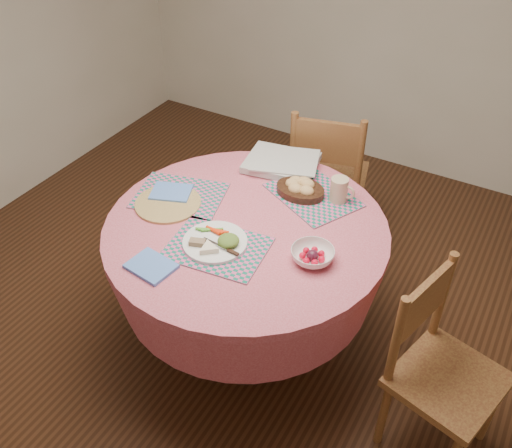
# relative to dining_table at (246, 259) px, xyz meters

# --- Properties ---
(ground) EXTENTS (4.00, 4.00, 0.00)m
(ground) POSITION_rel_dining_table_xyz_m (0.00, 0.00, -0.56)
(ground) COLOR #331C0F
(ground) RESTS_ON ground
(dining_table) EXTENTS (1.24, 1.24, 0.75)m
(dining_table) POSITION_rel_dining_table_xyz_m (0.00, 0.00, 0.00)
(dining_table) COLOR #D26279
(dining_table) RESTS_ON ground
(chair_right) EXTENTS (0.47, 0.49, 0.87)m
(chair_right) POSITION_rel_dining_table_xyz_m (0.92, -0.07, -0.10)
(chair_right) COLOR brown
(chair_right) RESTS_ON ground
(chair_back) EXTENTS (0.52, 0.51, 0.93)m
(chair_back) POSITION_rel_dining_table_xyz_m (-0.00, 0.90, -0.07)
(chair_back) COLOR brown
(chair_back) RESTS_ON ground
(placemat_front) EXTENTS (0.43, 0.34, 0.01)m
(placemat_front) POSITION_rel_dining_table_xyz_m (-0.03, -0.19, 0.20)
(placemat_front) COLOR #136D58
(placemat_front) RESTS_ON dining_table
(placemat_left) EXTENTS (0.46, 0.39, 0.01)m
(placemat_left) POSITION_rel_dining_table_xyz_m (-0.38, 0.04, 0.20)
(placemat_left) COLOR #136D58
(placemat_left) RESTS_ON dining_table
(placemat_back) EXTENTS (0.49, 0.45, 0.01)m
(placemat_back) POSITION_rel_dining_table_xyz_m (0.16, 0.35, 0.20)
(placemat_back) COLOR #136D58
(placemat_back) RESTS_ON dining_table
(wicker_trivet) EXTENTS (0.30, 0.30, 0.01)m
(wicker_trivet) POSITION_rel_dining_table_xyz_m (-0.39, -0.04, 0.20)
(wicker_trivet) COLOR brown
(wicker_trivet) RESTS_ON dining_table
(napkin_near) EXTENTS (0.20, 0.16, 0.01)m
(napkin_near) POSITION_rel_dining_table_xyz_m (-0.19, -0.42, 0.20)
(napkin_near) COLOR #5482DA
(napkin_near) RESTS_ON dining_table
(napkin_far) EXTENTS (0.22, 0.20, 0.01)m
(napkin_far) POSITION_rel_dining_table_xyz_m (-0.42, 0.03, 0.21)
(napkin_far) COLOR #5482DA
(napkin_far) RESTS_ON placemat_left
(dinner_plate) EXTENTS (0.27, 0.27, 0.05)m
(dinner_plate) POSITION_rel_dining_table_xyz_m (-0.04, -0.18, 0.22)
(dinner_plate) COLOR white
(dinner_plate) RESTS_ON placemat_front
(bread_bowl) EXTENTS (0.23, 0.23, 0.08)m
(bread_bowl) POSITION_rel_dining_table_xyz_m (0.10, 0.33, 0.23)
(bread_bowl) COLOR black
(bread_bowl) RESTS_ON placemat_back
(latte_mug) EXTENTS (0.12, 0.08, 0.11)m
(latte_mug) POSITION_rel_dining_table_xyz_m (0.27, 0.37, 0.26)
(latte_mug) COLOR tan
(latte_mug) RESTS_ON placemat_back
(fruit_bowl) EXTENTS (0.22, 0.22, 0.05)m
(fruit_bowl) POSITION_rel_dining_table_xyz_m (0.34, -0.06, 0.22)
(fruit_bowl) COLOR white
(fruit_bowl) RESTS_ON dining_table
(newspaper_stack) EXTENTS (0.40, 0.34, 0.04)m
(newspaper_stack) POSITION_rel_dining_table_xyz_m (-0.08, 0.49, 0.22)
(newspaper_stack) COLOR silver
(newspaper_stack) RESTS_ON dining_table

